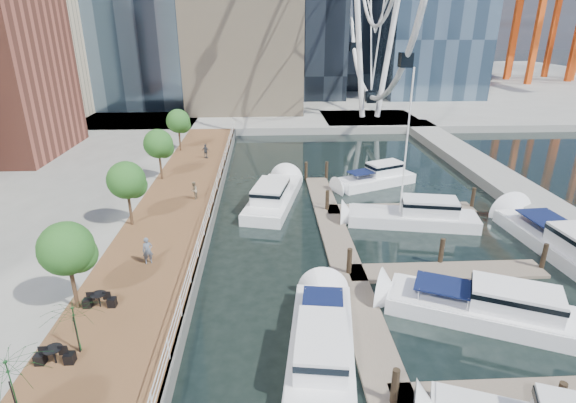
# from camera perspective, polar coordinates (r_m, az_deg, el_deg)

# --- Properties ---
(ground) EXTENTS (520.00, 520.00, 0.00)m
(ground) POSITION_cam_1_polar(r_m,az_deg,el_deg) (21.02, 3.17, -20.82)
(ground) COLOR black
(ground) RESTS_ON ground
(boardwalk) EXTENTS (6.00, 60.00, 1.00)m
(boardwalk) POSITION_cam_1_polar(r_m,az_deg,el_deg) (34.10, -14.74, -2.80)
(boardwalk) COLOR brown
(boardwalk) RESTS_ON ground
(seawall) EXTENTS (0.25, 60.00, 1.00)m
(seawall) POSITION_cam_1_polar(r_m,az_deg,el_deg) (33.60, -9.73, -2.74)
(seawall) COLOR #595954
(seawall) RESTS_ON ground
(land_far) EXTENTS (200.00, 114.00, 1.00)m
(land_far) POSITION_cam_1_polar(r_m,az_deg,el_deg) (118.22, -2.07, 14.95)
(land_far) COLOR gray
(land_far) RESTS_ON ground
(breakwater) EXTENTS (4.00, 60.00, 1.00)m
(breakwater) POSITION_cam_1_polar(r_m,az_deg,el_deg) (43.82, 27.22, 0.94)
(breakwater) COLOR gray
(breakwater) RESTS_ON ground
(pier) EXTENTS (14.00, 12.00, 1.00)m
(pier) POSITION_cam_1_polar(r_m,az_deg,el_deg) (70.60, 10.29, 10.09)
(pier) COLOR gray
(pier) RESTS_ON ground
(railing) EXTENTS (0.10, 60.00, 1.05)m
(railing) POSITION_cam_1_polar(r_m,az_deg,el_deg) (33.21, -10.01, -1.13)
(railing) COLOR white
(railing) RESTS_ON boardwalk
(floating_docks) EXTENTS (16.00, 34.00, 2.60)m
(floating_docks) POSITION_cam_1_polar(r_m,az_deg,el_deg) (30.48, 16.35, -6.02)
(floating_docks) COLOR #6D6051
(floating_docks) RESTS_ON ground
(street_trees) EXTENTS (2.60, 42.60, 4.60)m
(street_trees) POSITION_cam_1_polar(r_m,az_deg,el_deg) (32.46, -19.86, 2.55)
(street_trees) COLOR #3F2B1C
(street_trees) RESTS_ON ground
(cafe_tables) EXTENTS (2.50, 13.70, 0.74)m
(cafe_tables) POSITION_cam_1_polar(r_m,az_deg,el_deg) (20.41, -28.75, -20.45)
(cafe_tables) COLOR black
(cafe_tables) RESTS_ON ground
(yacht_foreground) EXTENTS (11.05, 7.14, 2.15)m
(yacht_foreground) POSITION_cam_1_polar(r_m,az_deg,el_deg) (25.97, 23.72, -13.56)
(yacht_foreground) COLOR white
(yacht_foreground) RESTS_ON ground
(pedestrian_near) EXTENTS (0.69, 0.57, 1.63)m
(pedestrian_near) POSITION_cam_1_polar(r_m,az_deg,el_deg) (27.69, -17.40, -5.98)
(pedestrian_near) COLOR #505A6A
(pedestrian_near) RESTS_ON boardwalk
(pedestrian_mid) EXTENTS (0.62, 0.77, 1.47)m
(pedestrian_mid) POSITION_cam_1_polar(r_m,az_deg,el_deg) (36.81, -11.87, 1.37)
(pedestrian_mid) COLOR #7F6F58
(pedestrian_mid) RESTS_ON boardwalk
(pedestrian_far) EXTENTS (0.95, 0.69, 1.49)m
(pedestrian_far) POSITION_cam_1_polar(r_m,az_deg,el_deg) (48.17, -10.39, 6.29)
(pedestrian_far) COLOR #353A43
(pedestrian_far) RESTS_ON boardwalk
(moored_yachts) EXTENTS (24.24, 34.20, 11.50)m
(moored_yachts) POSITION_cam_1_polar(r_m,az_deg,el_deg) (32.94, 15.53, -4.74)
(moored_yachts) COLOR white
(moored_yachts) RESTS_ON ground
(cafe_seating) EXTENTS (4.47, 11.07, 2.75)m
(cafe_seating) POSITION_cam_1_polar(r_m,az_deg,el_deg) (19.17, -32.04, -20.67)
(cafe_seating) COLOR #0E341C
(cafe_seating) RESTS_ON ground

